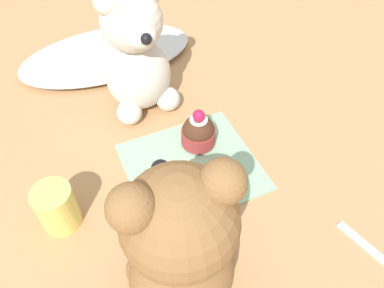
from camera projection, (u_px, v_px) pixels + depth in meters
The scene contains 10 objects.
ground_plane at pixel (192, 167), 0.60m from camera, with size 4.00×4.00×0.00m, color tan.
knitted_placemat at pixel (192, 166), 0.60m from camera, with size 0.20×0.19×0.01m, color #8EBC99.
tulle_cloth at pixel (107, 54), 0.78m from camera, with size 0.36×0.19×0.03m, color silver.
teddy_bear_cream at pixel (137, 57), 0.62m from camera, with size 0.12×0.12×0.23m.
teddy_bear_tan at pixel (180, 249), 0.38m from camera, with size 0.13×0.13×0.24m.
cupcake_near_cream_bear at pixel (198, 132), 0.61m from camera, with size 0.06×0.06×0.07m.
saucer_plate at pixel (182, 192), 0.56m from camera, with size 0.07×0.07×0.01m, color white.
cupcake_near_tan_bear at pixel (182, 182), 0.54m from camera, with size 0.05×0.05×0.07m.
juice_glass at pixel (57, 207), 0.51m from camera, with size 0.05×0.05×0.07m, color #EADB66.
teaspoon at pixel (374, 252), 0.50m from camera, with size 0.11×0.01×0.01m, color silver.
Camera 1 is at (-0.15, -0.34, 0.47)m, focal length 35.00 mm.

